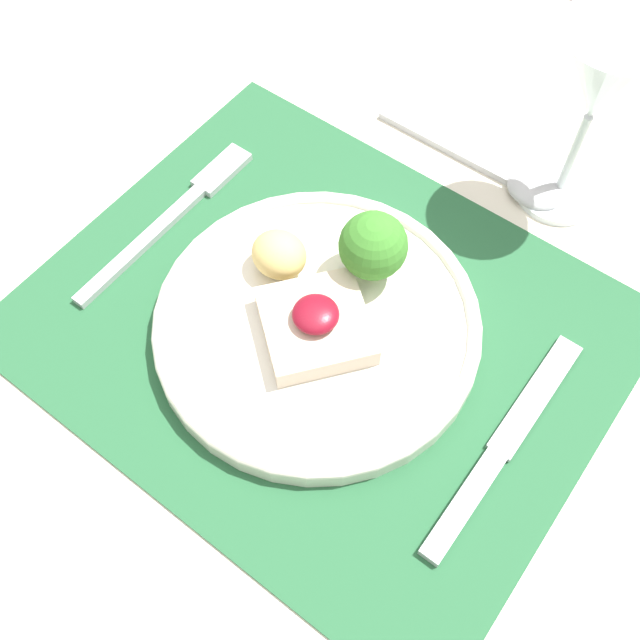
# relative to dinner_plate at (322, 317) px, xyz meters

# --- Properties ---
(ground_plane) EXTENTS (8.00, 8.00, 0.00)m
(ground_plane) POSITION_rel_dinner_plate_xyz_m (-0.00, 0.00, -0.75)
(ground_plane) COLOR #4C4742
(dining_table) EXTENTS (1.12, 0.99, 0.73)m
(dining_table) POSITION_rel_dinner_plate_xyz_m (-0.00, 0.00, -0.12)
(dining_table) COLOR beige
(dining_table) RESTS_ON ground_plane
(placemat) EXTENTS (0.45, 0.37, 0.00)m
(placemat) POSITION_rel_dinner_plate_xyz_m (-0.00, 0.00, -0.02)
(placemat) COLOR #235633
(placemat) RESTS_ON dining_table
(dinner_plate) EXTENTS (0.26, 0.26, 0.08)m
(dinner_plate) POSITION_rel_dinner_plate_xyz_m (0.00, 0.00, 0.00)
(dinner_plate) COLOR silver
(dinner_plate) RESTS_ON placemat
(fork) EXTENTS (0.02, 0.21, 0.01)m
(fork) POSITION_rel_dinner_plate_xyz_m (-0.17, 0.02, -0.01)
(fork) COLOR #B2B2B7
(fork) RESTS_ON placemat
(knife) EXTENTS (0.02, 0.21, 0.01)m
(knife) POSITION_rel_dinner_plate_xyz_m (0.17, -0.01, -0.01)
(knife) COLOR #B2B2B7
(knife) RESTS_ON placemat
(spoon) EXTENTS (0.19, 0.04, 0.02)m
(spoon) POSITION_rel_dinner_plate_xyz_m (0.05, 0.23, -0.01)
(spoon) COLOR #B2B2B7
(spoon) RESTS_ON dining_table
(wine_glass_near) EXTENTS (0.09, 0.09, 0.18)m
(wine_glass_near) POSITION_rel_dinner_plate_xyz_m (0.09, 0.24, 0.11)
(wine_glass_near) COLOR white
(wine_glass_near) RESTS_ON dining_table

